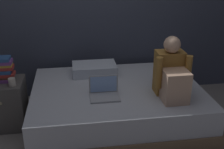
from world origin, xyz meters
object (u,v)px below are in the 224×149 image
Objects in this scene: nightstand at (6,104)px; book_stack at (3,69)px; bed at (117,105)px; mug at (12,82)px; pillow at (94,69)px; person_sitting at (172,74)px; laptop at (104,92)px.

book_stack is at bearing 64.43° from nightstand.
mug is (-1.17, 0.01, 0.38)m from bed.
mug reaches higher than nightstand.
pillow is 1.05m from mug.
pillow reaches higher than nightstand.
person_sitting is 1.17× the size of pillow.
bed is 3.57× the size of pillow.
bed is at bearing -0.29° from mug.
nightstand is 0.86× the size of person_sitting.
mug is (-1.71, 0.30, -0.11)m from person_sitting.
mug is at bearing 170.15° from person_sitting.
bed is 6.25× the size of laptop.
book_stack is at bearing 165.93° from person_sitting.
book_stack is (-1.83, 0.46, -0.01)m from person_sitting.
person_sitting is 1.08m from pillow.
pillow is at bearing 94.17° from laptop.
person_sitting reaches higher than book_stack.
book_stack is 3.13× the size of mug.
nightstand is 1.76× the size of laptop.
mug reaches higher than pillow.
person_sitting is at bearing -14.07° from book_stack.
laptop is 0.57× the size of pillow.
nightstand is 1.00× the size of pillow.
laptop is (-0.72, 0.08, -0.20)m from person_sitting.
person_sitting is (1.84, -0.42, 0.44)m from nightstand.
pillow is (1.08, 0.32, 0.25)m from nightstand.
person_sitting is 1.74m from mug.
person_sitting is 7.28× the size of mug.
pillow is at bearing 16.75° from nightstand.
book_stack is (-1.28, 0.17, 0.47)m from bed.
person_sitting reaches higher than laptop.
laptop is 3.56× the size of mug.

